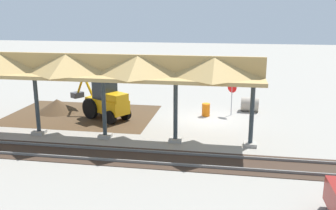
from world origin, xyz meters
The scene contains 9 objects.
ground_plane centered at (0.00, 0.00, 0.00)m, with size 120.00×120.00×0.00m, color gray.
dirt_work_zone centered at (8.98, 0.44, 0.00)m, with size 10.26×7.00×0.01m, color #4C3823.
platform_canopy centered at (5.74, 4.83, 4.18)m, with size 17.82×3.20×4.90m.
rail_tracks centered at (0.00, 7.50, 0.03)m, with size 60.00×2.58×0.15m.
stop_sign centered at (-1.50, -1.32, 1.72)m, with size 0.62×0.49×2.39m.
backhoe centered at (6.97, 0.99, 1.26)m, with size 5.09×3.80×2.82m.
dirt_mound centered at (11.11, -0.18, 0.00)m, with size 5.98×5.98×1.84m, color #4C3823.
concrete_pipe centered at (-2.84, -2.60, 0.51)m, with size 1.32×1.10×1.03m.
traffic_barrel centered at (0.25, -0.78, 0.45)m, with size 0.56×0.56×0.90m, color orange.
Camera 1 is at (-1.35, 24.68, 7.27)m, focal length 40.00 mm.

